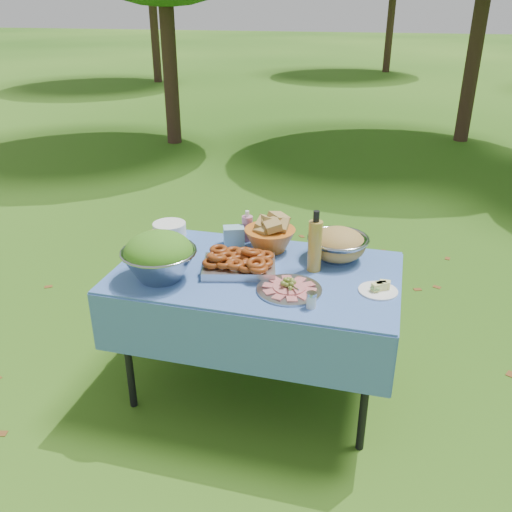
{
  "coord_description": "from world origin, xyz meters",
  "views": [
    {
      "loc": [
        0.64,
        -2.43,
        2.03
      ],
      "look_at": [
        -0.0,
        0.0,
        0.85
      ],
      "focal_mm": 38.0,
      "sensor_mm": 36.0,
      "label": 1
    }
  ],
  "objects_px": {
    "oil_bottle": "(315,241)",
    "salad_bowl": "(159,256)",
    "charcuterie_platter": "(289,284)",
    "picnic_table": "(257,332)",
    "plate_stack": "(169,229)",
    "bread_bowl": "(270,234)",
    "pasta_bowl_steel": "(338,244)"
  },
  "relations": [
    {
      "from": "pasta_bowl_steel",
      "to": "oil_bottle",
      "type": "distance_m",
      "value": 0.21
    },
    {
      "from": "oil_bottle",
      "to": "picnic_table",
      "type": "bearing_deg",
      "value": -163.29
    },
    {
      "from": "charcuterie_platter",
      "to": "oil_bottle",
      "type": "height_order",
      "value": "oil_bottle"
    },
    {
      "from": "picnic_table",
      "to": "bread_bowl",
      "type": "xyz_separation_m",
      "value": [
        0.0,
        0.28,
        0.48
      ]
    },
    {
      "from": "bread_bowl",
      "to": "pasta_bowl_steel",
      "type": "height_order",
      "value": "bread_bowl"
    },
    {
      "from": "charcuterie_platter",
      "to": "oil_bottle",
      "type": "distance_m",
      "value": 0.29
    },
    {
      "from": "plate_stack",
      "to": "oil_bottle",
      "type": "height_order",
      "value": "oil_bottle"
    },
    {
      "from": "bread_bowl",
      "to": "oil_bottle",
      "type": "distance_m",
      "value": 0.35
    },
    {
      "from": "salad_bowl",
      "to": "bread_bowl",
      "type": "xyz_separation_m",
      "value": [
        0.45,
        0.48,
        -0.03
      ]
    },
    {
      "from": "salad_bowl",
      "to": "plate_stack",
      "type": "distance_m",
      "value": 0.56
    },
    {
      "from": "oil_bottle",
      "to": "salad_bowl",
      "type": "bearing_deg",
      "value": -158.37
    },
    {
      "from": "bread_bowl",
      "to": "pasta_bowl_steel",
      "type": "xyz_separation_m",
      "value": [
        0.38,
        -0.02,
        -0.01
      ]
    },
    {
      "from": "charcuterie_platter",
      "to": "plate_stack",
      "type": "bearing_deg",
      "value": 149.72
    },
    {
      "from": "picnic_table",
      "to": "bread_bowl",
      "type": "distance_m",
      "value": 0.55
    },
    {
      "from": "picnic_table",
      "to": "charcuterie_platter",
      "type": "bearing_deg",
      "value": -38.58
    },
    {
      "from": "salad_bowl",
      "to": "bread_bowl",
      "type": "height_order",
      "value": "salad_bowl"
    },
    {
      "from": "picnic_table",
      "to": "pasta_bowl_steel",
      "type": "xyz_separation_m",
      "value": [
        0.39,
        0.26,
        0.47
      ]
    },
    {
      "from": "picnic_table",
      "to": "pasta_bowl_steel",
      "type": "height_order",
      "value": "pasta_bowl_steel"
    },
    {
      "from": "plate_stack",
      "to": "pasta_bowl_steel",
      "type": "xyz_separation_m",
      "value": [
        1.01,
        -0.06,
        0.05
      ]
    },
    {
      "from": "charcuterie_platter",
      "to": "picnic_table",
      "type": "bearing_deg",
      "value": 141.42
    },
    {
      "from": "oil_bottle",
      "to": "plate_stack",
      "type": "bearing_deg",
      "value": 165.63
    },
    {
      "from": "bread_bowl",
      "to": "salad_bowl",
      "type": "bearing_deg",
      "value": -133.14
    },
    {
      "from": "pasta_bowl_steel",
      "to": "oil_bottle",
      "type": "relative_size",
      "value": 1.0
    },
    {
      "from": "plate_stack",
      "to": "bread_bowl",
      "type": "bearing_deg",
      "value": -3.77
    },
    {
      "from": "bread_bowl",
      "to": "charcuterie_platter",
      "type": "height_order",
      "value": "bread_bowl"
    },
    {
      "from": "pasta_bowl_steel",
      "to": "plate_stack",
      "type": "bearing_deg",
      "value": 176.48
    },
    {
      "from": "charcuterie_platter",
      "to": "oil_bottle",
      "type": "bearing_deg",
      "value": 72.84
    },
    {
      "from": "plate_stack",
      "to": "bread_bowl",
      "type": "distance_m",
      "value": 0.63
    },
    {
      "from": "pasta_bowl_steel",
      "to": "oil_bottle",
      "type": "xyz_separation_m",
      "value": [
        -0.1,
        -0.17,
        0.08
      ]
    },
    {
      "from": "picnic_table",
      "to": "salad_bowl",
      "type": "height_order",
      "value": "salad_bowl"
    },
    {
      "from": "salad_bowl",
      "to": "picnic_table",
      "type": "bearing_deg",
      "value": 24.62
    },
    {
      "from": "pasta_bowl_steel",
      "to": "charcuterie_platter",
      "type": "xyz_separation_m",
      "value": [
        -0.18,
        -0.42,
        -0.05
      ]
    }
  ]
}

